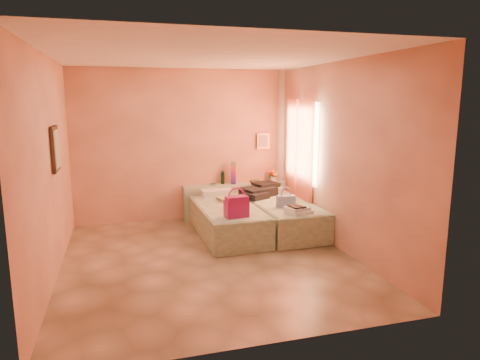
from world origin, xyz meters
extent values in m
plane|color=tan|center=(0.00, 0.00, 0.00)|extent=(4.50, 4.50, 0.00)
cube|color=#FDAD87|center=(0.00, 2.25, 1.40)|extent=(4.00, 0.02, 2.80)
cube|color=#FDAD87|center=(-2.00, 0.00, 1.40)|extent=(0.02, 4.50, 2.80)
cube|color=#FDAD87|center=(2.00, 0.00, 1.40)|extent=(0.02, 4.50, 2.80)
cube|color=white|center=(0.00, 0.00, 2.80)|extent=(4.00, 4.50, 0.02)
cube|color=#FFDA9E|center=(1.98, 1.25, 1.50)|extent=(0.02, 1.10, 1.40)
cube|color=#D15031|center=(1.94, 1.10, 1.15)|extent=(0.05, 0.55, 2.20)
cube|color=#D15031|center=(1.94, 1.70, 1.15)|extent=(0.05, 0.45, 2.20)
cube|color=#322216|center=(-1.97, 0.40, 1.60)|extent=(0.04, 0.50, 0.60)
cube|color=#A87E38|center=(1.55, 2.22, 1.45)|extent=(0.25, 0.04, 0.30)
cube|color=#AEB695|center=(0.98, 2.10, 0.33)|extent=(2.05, 0.30, 0.65)
cube|color=beige|center=(0.53, 1.05, 0.25)|extent=(0.94, 2.02, 0.50)
cube|color=beige|center=(1.50, 1.05, 0.25)|extent=(0.94, 2.02, 0.50)
cylinder|color=#12341E|center=(0.73, 2.17, 0.77)|extent=(0.07, 0.07, 0.24)
cube|color=#B51661|center=(0.92, 2.12, 0.86)|extent=(0.11, 0.11, 0.43)
cylinder|color=#47825D|center=(0.52, 2.08, 0.67)|extent=(0.16, 0.16, 0.03)
cube|color=#284B2B|center=(1.38, 2.17, 0.67)|extent=(0.20, 0.16, 0.03)
cube|color=white|center=(1.73, 2.10, 0.79)|extent=(0.25, 0.25, 0.28)
cube|color=#B51661|center=(0.49, 0.34, 0.66)|extent=(0.37, 0.24, 0.33)
cube|color=tan|center=(0.65, 1.42, 0.53)|extent=(0.41, 0.35, 0.06)
cube|color=black|center=(1.32, 1.64, 0.60)|extent=(0.85, 0.85, 0.19)
cube|color=#4452A3|center=(1.44, 0.70, 0.60)|extent=(0.30, 0.13, 0.19)
cube|color=white|center=(1.48, 0.28, 0.55)|extent=(0.42, 0.38, 0.10)
cube|color=black|center=(1.44, 0.27, 0.61)|extent=(0.22, 0.26, 0.02)
camera|label=1|loc=(-1.16, -5.66, 2.23)|focal=32.00mm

